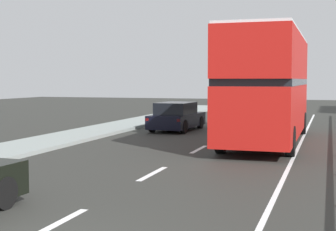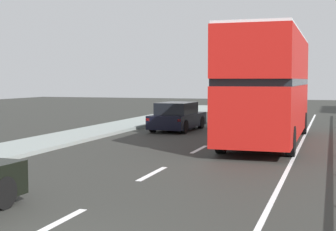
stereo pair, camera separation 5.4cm
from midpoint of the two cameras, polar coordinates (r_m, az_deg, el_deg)
name	(u,v)px [view 2 (the right image)]	position (r m, az deg, el deg)	size (l,w,h in m)	color
lane_paint_markings	(243,169)	(14.29, 8.58, -6.03)	(3.52, 46.00, 0.01)	silver
double_decker_bus_red	(269,85)	(20.37, 11.40, 3.44)	(2.61, 10.17, 4.31)	red
sedan_car_ahead	(177,117)	(24.90, 1.14, -0.17)	(1.94, 4.10, 1.39)	black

